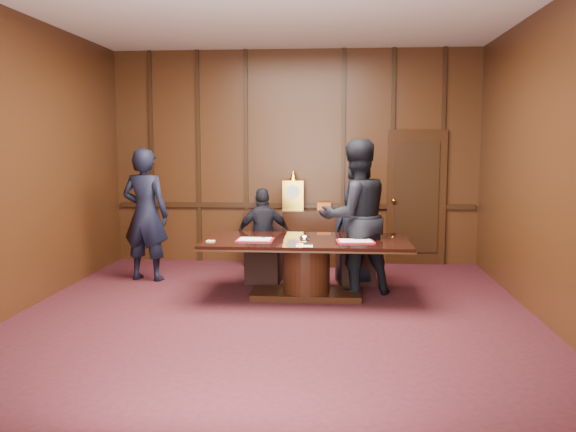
# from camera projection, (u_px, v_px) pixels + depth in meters

# --- Properties ---
(room) EXTENTS (7.00, 7.04, 3.50)m
(room) POSITION_uv_depth(u_px,v_px,m) (279.00, 166.00, 6.72)
(room) COLOR #340E15
(room) RESTS_ON ground
(sideboard) EXTENTS (1.60, 0.45, 1.54)m
(sideboard) POSITION_uv_depth(u_px,v_px,m) (293.00, 235.00, 9.97)
(sideboard) COLOR black
(sideboard) RESTS_ON ground
(conference_table) EXTENTS (2.62, 1.32, 0.76)m
(conference_table) POSITION_uv_depth(u_px,v_px,m) (306.00, 258.00, 7.80)
(conference_table) COLOR black
(conference_table) RESTS_ON ground
(folder_left) EXTENTS (0.46, 0.34, 0.02)m
(folder_left) POSITION_uv_depth(u_px,v_px,m) (255.00, 240.00, 7.69)
(folder_left) COLOR #B0101D
(folder_left) RESTS_ON conference_table
(folder_right) EXTENTS (0.49, 0.37, 0.02)m
(folder_right) POSITION_uv_depth(u_px,v_px,m) (355.00, 241.00, 7.57)
(folder_right) COLOR #B0101D
(folder_right) RESTS_ON conference_table
(inkstand) EXTENTS (0.20, 0.14, 0.12)m
(inkstand) POSITION_uv_depth(u_px,v_px,m) (305.00, 241.00, 7.32)
(inkstand) COLOR white
(inkstand) RESTS_ON conference_table
(notepad) EXTENTS (0.11, 0.08, 0.01)m
(notepad) POSITION_uv_depth(u_px,v_px,m) (211.00, 241.00, 7.58)
(notepad) COLOR #FFD87C
(notepad) RESTS_ON conference_table
(chair_left) EXTENTS (0.52, 0.52, 0.99)m
(chair_left) POSITION_uv_depth(u_px,v_px,m) (264.00, 261.00, 8.75)
(chair_left) COLOR black
(chair_left) RESTS_ON ground
(chair_right) EXTENTS (0.56, 0.56, 0.99)m
(chair_right) POSITION_uv_depth(u_px,v_px,m) (355.00, 263.00, 8.64)
(chair_right) COLOR black
(chair_right) RESTS_ON ground
(signatory_left) EXTENTS (0.85, 0.52, 1.35)m
(signatory_left) POSITION_uv_depth(u_px,v_px,m) (264.00, 236.00, 8.62)
(signatory_left) COLOR black
(signatory_left) RESTS_ON ground
(signatory_right) EXTENTS (0.74, 0.54, 1.41)m
(signatory_right) POSITION_uv_depth(u_px,v_px,m) (356.00, 235.00, 8.52)
(signatory_right) COLOR black
(signatory_right) RESTS_ON ground
(witness_left) EXTENTS (0.77, 0.58, 1.91)m
(witness_left) POSITION_uv_depth(u_px,v_px,m) (145.00, 215.00, 8.77)
(witness_left) COLOR black
(witness_left) RESTS_ON ground
(witness_right) EXTENTS (1.22, 1.11, 2.03)m
(witness_right) POSITION_uv_depth(u_px,v_px,m) (355.00, 217.00, 7.94)
(witness_right) COLOR black
(witness_right) RESTS_ON ground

